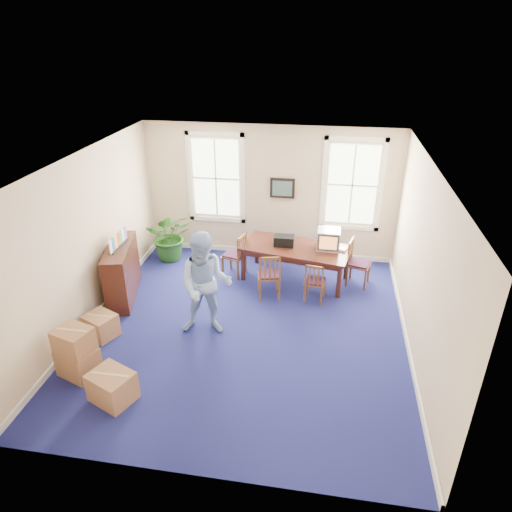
% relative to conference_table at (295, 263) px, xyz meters
% --- Properties ---
extents(floor, '(6.50, 6.50, 0.00)m').
position_rel_conference_table_xyz_m(floor, '(-0.75, -2.04, -0.40)').
color(floor, navy).
rests_on(floor, ground).
extents(ceiling, '(6.50, 6.50, 0.00)m').
position_rel_conference_table_xyz_m(ceiling, '(-0.75, -2.04, 2.80)').
color(ceiling, white).
rests_on(ceiling, ground).
extents(wall_back, '(6.50, 0.00, 6.50)m').
position_rel_conference_table_xyz_m(wall_back, '(-0.75, 1.21, 1.20)').
color(wall_back, beige).
rests_on(wall_back, ground).
extents(wall_front, '(6.50, 0.00, 6.50)m').
position_rel_conference_table_xyz_m(wall_front, '(-0.75, -5.29, 1.20)').
color(wall_front, beige).
rests_on(wall_front, ground).
extents(wall_left, '(0.00, 6.50, 6.50)m').
position_rel_conference_table_xyz_m(wall_left, '(-3.75, -2.04, 1.20)').
color(wall_left, beige).
rests_on(wall_left, ground).
extents(wall_right, '(0.00, 6.50, 6.50)m').
position_rel_conference_table_xyz_m(wall_right, '(2.25, -2.04, 1.20)').
color(wall_right, beige).
rests_on(wall_right, ground).
extents(baseboard_back, '(6.00, 0.04, 0.12)m').
position_rel_conference_table_xyz_m(baseboard_back, '(-0.75, 1.18, -0.34)').
color(baseboard_back, white).
rests_on(baseboard_back, ground).
extents(baseboard_left, '(0.04, 6.50, 0.12)m').
position_rel_conference_table_xyz_m(baseboard_left, '(-3.72, -2.04, -0.34)').
color(baseboard_left, white).
rests_on(baseboard_left, ground).
extents(baseboard_right, '(0.04, 6.50, 0.12)m').
position_rel_conference_table_xyz_m(baseboard_right, '(2.22, -2.04, -0.34)').
color(baseboard_right, white).
rests_on(baseboard_right, ground).
extents(window_left, '(1.40, 0.12, 2.20)m').
position_rel_conference_table_xyz_m(window_left, '(-2.05, 1.19, 1.50)').
color(window_left, white).
rests_on(window_left, ground).
extents(window_right, '(1.40, 0.12, 2.20)m').
position_rel_conference_table_xyz_m(window_right, '(1.15, 1.19, 1.50)').
color(window_right, white).
rests_on(window_right, ground).
extents(wall_picture, '(0.58, 0.06, 0.48)m').
position_rel_conference_table_xyz_m(wall_picture, '(-0.45, 1.16, 1.35)').
color(wall_picture, black).
rests_on(wall_picture, ground).
extents(conference_table, '(2.53, 1.52, 0.81)m').
position_rel_conference_table_xyz_m(conference_table, '(0.00, 0.00, 0.00)').
color(conference_table, '#3E1B13').
rests_on(conference_table, ground).
extents(crt_tv, '(0.49, 0.53, 0.44)m').
position_rel_conference_table_xyz_m(crt_tv, '(0.70, 0.05, 0.62)').
color(crt_tv, '#B7B7BC').
rests_on(crt_tv, conference_table).
extents(game_console, '(0.21, 0.23, 0.05)m').
position_rel_conference_table_xyz_m(game_console, '(1.02, 0.00, 0.43)').
color(game_console, white).
rests_on(game_console, conference_table).
extents(equipment_bag, '(0.44, 0.29, 0.22)m').
position_rel_conference_table_xyz_m(equipment_bag, '(-0.27, 0.05, 0.51)').
color(equipment_bag, black).
rests_on(equipment_bag, conference_table).
extents(chair_near_left, '(0.55, 0.55, 1.03)m').
position_rel_conference_table_xyz_m(chair_near_left, '(-0.48, -0.81, 0.11)').
color(chair_near_left, brown).
rests_on(chair_near_left, ground).
extents(chair_near_right, '(0.45, 0.45, 0.89)m').
position_rel_conference_table_xyz_m(chair_near_right, '(0.48, -0.81, 0.04)').
color(chair_near_right, brown).
rests_on(chair_near_right, ground).
extents(chair_end_left, '(0.56, 0.56, 1.01)m').
position_rel_conference_table_xyz_m(chair_end_left, '(-1.40, 0.00, 0.10)').
color(chair_end_left, brown).
rests_on(chair_end_left, ground).
extents(chair_end_right, '(0.56, 0.56, 1.03)m').
position_rel_conference_table_xyz_m(chair_end_right, '(1.40, 0.00, 0.11)').
color(chair_end_right, brown).
rests_on(chair_end_right, ground).
extents(man, '(1.06, 0.87, 2.01)m').
position_rel_conference_table_xyz_m(man, '(-1.44, -2.24, 0.60)').
color(man, '#92B4E3').
rests_on(man, ground).
extents(credenza, '(0.82, 1.65, 1.24)m').
position_rel_conference_table_xyz_m(credenza, '(-3.50, -1.31, 0.22)').
color(credenza, '#3E1B13').
rests_on(credenza, ground).
extents(brochure_rack, '(0.14, 0.70, 0.31)m').
position_rel_conference_table_xyz_m(brochure_rack, '(-3.48, -1.31, 1.00)').
color(brochure_rack, '#99999E').
rests_on(brochure_rack, credenza).
extents(potted_plant, '(1.34, 1.25, 1.22)m').
position_rel_conference_table_xyz_m(potted_plant, '(-3.08, 0.54, 0.21)').
color(potted_plant, '#1E5018').
rests_on(potted_plant, ground).
extents(cardboard_boxes, '(2.08, 2.08, 0.92)m').
position_rel_conference_table_xyz_m(cardboard_boxes, '(-3.00, -3.61, 0.06)').
color(cardboard_boxes, '#A8724B').
rests_on(cardboard_boxes, ground).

